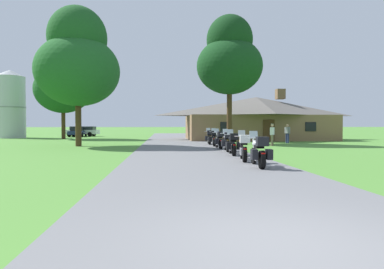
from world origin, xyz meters
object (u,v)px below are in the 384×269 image
object	(u,v)px
tree_left_far	(63,83)
tree_by_lodge_front	(230,59)
motorcycle_white_farthest_in_row	(209,137)
motorcycle_black_third_in_row	(233,144)
motorcycle_silver_sixth_in_row	(214,138)
metal_silo_distant	(11,104)
tree_left_near	(78,61)
motorcycle_silver_nearest_to_camera	(259,152)
motorcycle_orange_second_in_row	(243,148)
parked_navy_sedan_far_left	(78,132)
parked_white_suv_far_left	(82,131)
bystander_gray_shirt_near_lodge	(287,133)
motorcycle_black_fifth_in_row	(219,140)
bystander_white_shirt_beside_signpost	(272,134)
motorcycle_white_fourth_in_row	(227,142)

from	to	relation	value
tree_left_far	tree_by_lodge_front	xyz separation A→B (m)	(17.06, -11.11, 0.83)
motorcycle_white_farthest_in_row	tree_left_far	bearing A→B (deg)	143.05
motorcycle_black_third_in_row	motorcycle_silver_sixth_in_row	xyz separation A→B (m)	(0.18, 7.43, 0.00)
metal_silo_distant	motorcycle_black_third_in_row	bearing A→B (deg)	-49.43
tree_left_near	motorcycle_silver_nearest_to_camera	bearing A→B (deg)	-54.27
motorcycle_black_third_in_row	tree_left_near	xyz separation A→B (m)	(-9.87, 8.81, 5.75)
motorcycle_silver_nearest_to_camera	tree_left_far	world-z (taller)	tree_left_far
motorcycle_silver_sixth_in_row	motorcycle_white_farthest_in_row	size ratio (longest dim) A/B	1.00
motorcycle_orange_second_in_row	motorcycle_white_farthest_in_row	xyz separation A→B (m)	(0.21, 12.22, -0.01)
motorcycle_silver_nearest_to_camera	parked_navy_sedan_far_left	size ratio (longest dim) A/B	0.48
tree_left_near	parked_white_suv_far_left	xyz separation A→B (m)	(-5.06, 22.20, -5.58)
bystander_gray_shirt_near_lodge	metal_silo_distant	size ratio (longest dim) A/B	0.20
metal_silo_distant	motorcycle_black_fifth_in_row	bearing A→B (deg)	-43.62
motorcycle_white_farthest_in_row	metal_silo_distant	xyz separation A→B (m)	(-22.47, 16.55, 3.60)
parked_navy_sedan_far_left	motorcycle_black_third_in_row	bearing A→B (deg)	-66.37
tree_left_far	parked_white_suv_far_left	size ratio (longest dim) A/B	2.22
motorcycle_silver_nearest_to_camera	bystander_white_shirt_beside_signpost	world-z (taller)	bystander_white_shirt_beside_signpost
motorcycle_white_farthest_in_row	metal_silo_distant	bearing A→B (deg)	147.25
motorcycle_silver_sixth_in_row	bystander_gray_shirt_near_lodge	world-z (taller)	bystander_gray_shirt_near_lodge
motorcycle_white_fourth_in_row	tree_left_near	world-z (taller)	tree_left_near
motorcycle_silver_nearest_to_camera	motorcycle_white_fourth_in_row	distance (m)	7.21
bystander_gray_shirt_near_lodge	metal_silo_distant	world-z (taller)	metal_silo_distant
bystander_gray_shirt_near_lodge	motorcycle_black_third_in_row	bearing A→B (deg)	111.42
motorcycle_silver_nearest_to_camera	tree_left_far	size ratio (longest dim) A/B	0.20
motorcycle_orange_second_in_row	motorcycle_white_fourth_in_row	bearing A→B (deg)	95.50
motorcycle_white_fourth_in_row	motorcycle_silver_sixth_in_row	bearing A→B (deg)	94.86
tree_left_far	parked_navy_sedan_far_left	xyz separation A→B (m)	(-0.29, 7.42, -5.77)
tree_left_near	motorcycle_white_farthest_in_row	bearing A→B (deg)	4.23
motorcycle_white_fourth_in_row	parked_white_suv_far_left	bearing A→B (deg)	122.67
motorcycle_white_fourth_in_row	tree_by_lodge_front	size ratio (longest dim) A/B	0.19
motorcycle_silver_nearest_to_camera	motorcycle_black_fifth_in_row	bearing A→B (deg)	93.29
motorcycle_white_fourth_in_row	tree_left_far	world-z (taller)	tree_left_far
tree_left_near	tree_left_far	xyz separation A→B (m)	(-5.10, 13.66, 0.06)
parked_white_suv_far_left	bystander_white_shirt_beside_signpost	bearing A→B (deg)	-133.82
motorcycle_black_fifth_in_row	tree_left_far	bearing A→B (deg)	129.26
bystander_white_shirt_beside_signpost	tree_left_near	bearing A→B (deg)	127.49
metal_silo_distant	motorcycle_white_farthest_in_row	bearing A→B (deg)	-36.38
motorcycle_black_third_in_row	parked_white_suv_far_left	world-z (taller)	parked_white_suv_far_left
motorcycle_black_third_in_row	motorcycle_silver_sixth_in_row	bearing A→B (deg)	92.95
bystander_gray_shirt_near_lodge	motorcycle_white_farthest_in_row	bearing A→B (deg)	70.13
motorcycle_white_farthest_in_row	bystander_gray_shirt_near_lodge	distance (m)	7.55
parked_navy_sedan_far_left	motorcycle_silver_sixth_in_row	bearing A→B (deg)	-58.92
motorcycle_white_farthest_in_row	parked_white_suv_far_left	world-z (taller)	parked_white_suv_far_left
motorcycle_orange_second_in_row	metal_silo_distant	distance (m)	36.56
motorcycle_orange_second_in_row	tree_by_lodge_front	xyz separation A→B (m)	(2.19, 14.03, 6.63)
motorcycle_black_third_in_row	motorcycle_black_fifth_in_row	distance (m)	4.69
motorcycle_white_fourth_in_row	parked_navy_sedan_far_left	size ratio (longest dim) A/B	0.48
motorcycle_silver_nearest_to_camera	tree_by_lodge_front	bearing A→B (deg)	86.69
motorcycle_black_fifth_in_row	metal_silo_distant	bearing A→B (deg)	135.33
motorcycle_silver_sixth_in_row	metal_silo_distant	distance (m)	29.48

